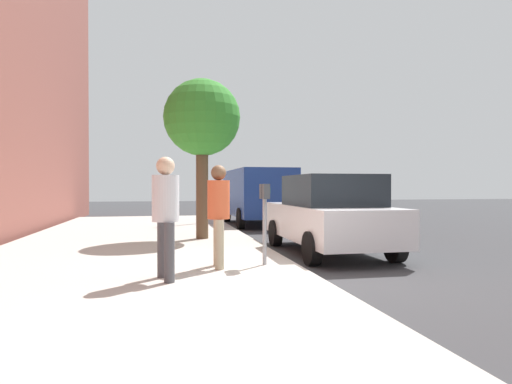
# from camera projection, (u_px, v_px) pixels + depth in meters

# --- Properties ---
(ground_plane) EXTENTS (80.00, 80.00, 0.00)m
(ground_plane) POSITION_uv_depth(u_px,v_px,m) (306.00, 278.00, 7.25)
(ground_plane) COLOR #38383A
(ground_plane) RESTS_ON ground
(sidewalk_slab) EXTENTS (28.00, 6.00, 0.15)m
(sidewalk_slab) POSITION_uv_depth(u_px,v_px,m) (117.00, 282.00, 6.63)
(sidewalk_slab) COLOR #B7B2A8
(sidewalk_slab) RESTS_ON ground_plane
(parking_meter) EXTENTS (0.36, 0.12, 1.41)m
(parking_meter) POSITION_uv_depth(u_px,v_px,m) (265.00, 207.00, 7.63)
(parking_meter) COLOR gray
(parking_meter) RESTS_ON sidewalk_slab
(pedestrian_at_meter) EXTENTS (0.53, 0.38, 1.73)m
(pedestrian_at_meter) POSITION_uv_depth(u_px,v_px,m) (219.00, 208.00, 7.38)
(pedestrian_at_meter) COLOR tan
(pedestrian_at_meter) RESTS_ON sidewalk_slab
(pedestrian_bystander) EXTENTS (0.53, 0.39, 1.80)m
(pedestrian_bystander) POSITION_uv_depth(u_px,v_px,m) (166.00, 207.00, 6.39)
(pedestrian_bystander) COLOR #47474C
(pedestrian_bystander) RESTS_ON sidewalk_slab
(parked_sedan_near) EXTENTS (4.41, 1.99, 1.77)m
(parked_sedan_near) POSITION_uv_depth(u_px,v_px,m) (329.00, 214.00, 9.89)
(parked_sedan_near) COLOR silver
(parked_sedan_near) RESTS_ON ground_plane
(parked_van_far) EXTENTS (5.20, 2.12, 2.18)m
(parked_van_far) POSITION_uv_depth(u_px,v_px,m) (257.00, 193.00, 17.48)
(parked_van_far) COLOR navy
(parked_van_far) RESTS_ON ground_plane
(street_tree) EXTENTS (2.01, 2.01, 4.18)m
(street_tree) POSITION_uv_depth(u_px,v_px,m) (202.00, 120.00, 11.50)
(street_tree) COLOR brown
(street_tree) RESTS_ON sidewalk_slab
(traffic_signal) EXTENTS (0.24, 0.44, 3.60)m
(traffic_signal) POSITION_uv_depth(u_px,v_px,m) (207.00, 158.00, 16.42)
(traffic_signal) COLOR black
(traffic_signal) RESTS_ON sidewalk_slab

